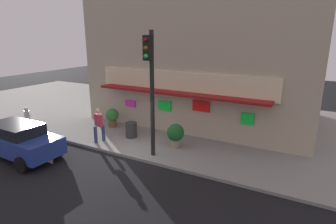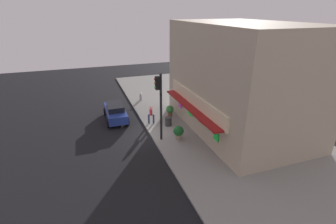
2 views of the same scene
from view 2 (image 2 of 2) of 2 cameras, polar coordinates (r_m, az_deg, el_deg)
name	(u,v)px [view 2 (image 2 of 2)]	position (r m, az deg, el deg)	size (l,w,h in m)	color
ground_plane	(150,135)	(20.42, -4.12, -5.32)	(55.89, 55.89, 0.00)	black
sidewalk	(217,124)	(22.60, 11.19, -2.66)	(37.26, 12.38, 0.13)	gray
corner_building	(240,78)	(20.97, 16.02, 7.42)	(12.47, 8.39, 8.48)	tan
traffic_light	(160,99)	(18.16, -1.95, 3.03)	(0.32, 0.58, 5.20)	black
fire_hydrant	(141,97)	(27.86, -6.23, 3.52)	(0.54, 0.30, 0.79)	#B2B2B7
trash_can	(168,121)	(21.55, 0.08, -2.17)	(0.58, 0.58, 0.77)	#2D2D2D
pedestrian	(151,114)	(21.83, -3.89, -0.41)	(0.56, 0.60, 1.65)	navy
potted_plant_by_doorway	(170,110)	(23.37, 0.44, 0.43)	(0.71, 0.71, 1.05)	brown
potted_plant_by_window	(179,132)	(19.28, 2.42, -4.50)	(0.80, 0.80, 1.10)	gray
parked_car_blue	(115,112)	(23.36, -11.91, 0.09)	(4.26, 1.93, 1.52)	navy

